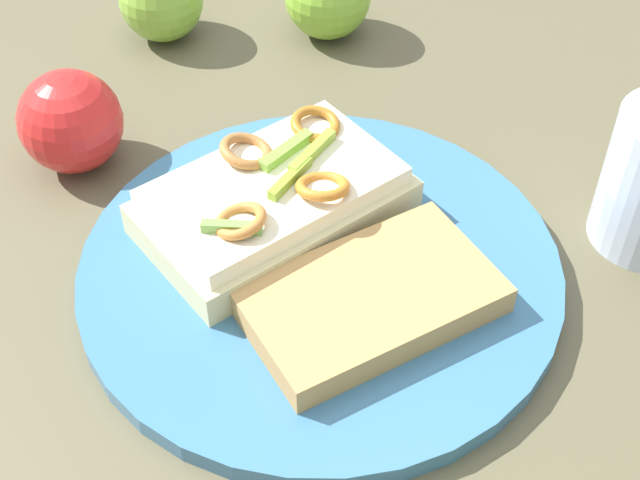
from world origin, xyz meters
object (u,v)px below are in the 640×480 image
(plate, at_px, (320,270))
(apple_3, at_px, (71,121))
(sandwich, at_px, (274,199))
(bread_slice_side, at_px, (370,299))

(plate, bearing_deg, apple_3, -60.55)
(sandwich, relative_size, bread_slice_side, 1.24)
(bread_slice_side, bearing_deg, sandwich, 97.65)
(bread_slice_side, distance_m, apple_3, 0.26)
(plate, relative_size, apple_3, 4.14)
(plate, height_order, sandwich, sandwich)
(bread_slice_side, xyz_separation_m, apple_3, (0.11, -0.23, 0.01))
(sandwich, height_order, apple_3, apple_3)
(bread_slice_side, height_order, apple_3, apple_3)
(sandwich, relative_size, apple_3, 2.49)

